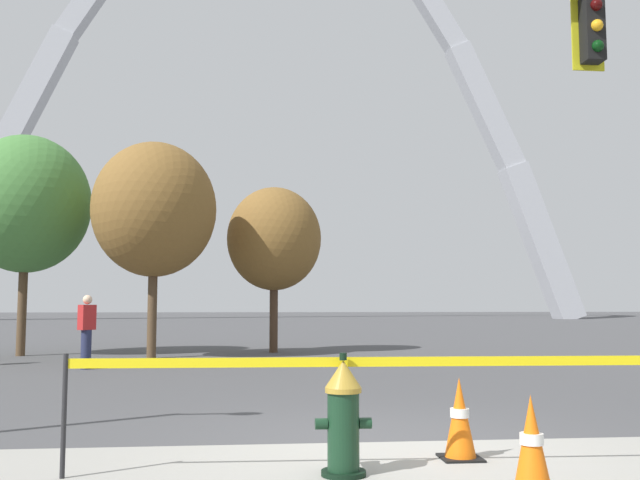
{
  "coord_description": "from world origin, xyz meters",
  "views": [
    {
      "loc": [
        -1.39,
        -7.02,
        1.39
      ],
      "look_at": [
        -0.19,
        5.0,
        2.5
      ],
      "focal_mm": 39.32,
      "sensor_mm": 36.0,
      "label": 1
    }
  ],
  "objects_px": {
    "traffic_cone_mid_sidewalk": "(532,447)",
    "monument_arch": "(266,105)",
    "fire_hydrant": "(343,418)",
    "traffic_cone_by_hydrant": "(460,419)",
    "pedestrian_standing_center": "(87,331)"
  },
  "relations": [
    {
      "from": "fire_hydrant",
      "to": "pedestrian_standing_center",
      "type": "distance_m",
      "value": 10.78
    },
    {
      "from": "fire_hydrant",
      "to": "pedestrian_standing_center",
      "type": "relative_size",
      "value": 0.62
    },
    {
      "from": "traffic_cone_mid_sidewalk",
      "to": "pedestrian_standing_center",
      "type": "xyz_separation_m",
      "value": [
        -5.55,
        10.64,
        0.46
      ]
    },
    {
      "from": "traffic_cone_mid_sidewalk",
      "to": "monument_arch",
      "type": "xyz_separation_m",
      "value": [
        -0.65,
        60.36,
        19.94
      ]
    },
    {
      "from": "monument_arch",
      "to": "pedestrian_standing_center",
      "type": "relative_size",
      "value": 38.51
    },
    {
      "from": "traffic_cone_mid_sidewalk",
      "to": "fire_hydrant",
      "type": "bearing_deg",
      "value": 149.55
    },
    {
      "from": "traffic_cone_mid_sidewalk",
      "to": "pedestrian_standing_center",
      "type": "distance_m",
      "value": 12.01
    },
    {
      "from": "pedestrian_standing_center",
      "to": "traffic_cone_by_hydrant",
      "type": "bearing_deg",
      "value": -60.16
    },
    {
      "from": "traffic_cone_by_hydrant",
      "to": "monument_arch",
      "type": "bearing_deg",
      "value": 90.48
    },
    {
      "from": "fire_hydrant",
      "to": "traffic_cone_mid_sidewalk",
      "type": "relative_size",
      "value": 1.36
    },
    {
      "from": "monument_arch",
      "to": "fire_hydrant",
      "type": "bearing_deg",
      "value": -90.6
    },
    {
      "from": "fire_hydrant",
      "to": "monument_arch",
      "type": "relative_size",
      "value": 0.02
    },
    {
      "from": "traffic_cone_by_hydrant",
      "to": "traffic_cone_mid_sidewalk",
      "type": "relative_size",
      "value": 1.0
    },
    {
      "from": "monument_arch",
      "to": "traffic_cone_mid_sidewalk",
      "type": "bearing_deg",
      "value": -89.38
    },
    {
      "from": "traffic_cone_mid_sidewalk",
      "to": "monument_arch",
      "type": "relative_size",
      "value": 0.01
    }
  ]
}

